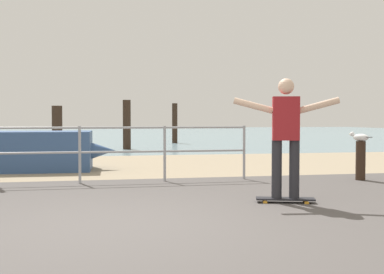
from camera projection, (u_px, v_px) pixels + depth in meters
ground_plane at (135, 252)px, 4.26m from camera, size 24.00×10.00×0.04m
beach_strip at (110, 166)px, 12.10m from camera, size 24.00×6.00×0.04m
sea_surface at (100, 133)px, 39.54m from camera, size 72.00×50.00×0.04m
skateboard at (285, 199)px, 6.65m from camera, size 0.82×0.42×0.08m
skateboarder at (286, 131)px, 6.61m from camera, size 1.41×0.50×1.65m
bollard_short at (361, 161)px, 9.10m from camera, size 0.18×0.18×0.76m
seagull at (360, 137)px, 9.10m from camera, size 0.27×0.46×0.18m
groyne_post_2 at (57, 128)px, 17.68m from camera, size 0.38×0.38×1.67m
groyne_post_3 at (127, 125)px, 18.41m from camera, size 0.30×0.30×1.91m
groyne_post_4 at (175, 123)px, 23.15m from camera, size 0.26×0.26×1.93m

